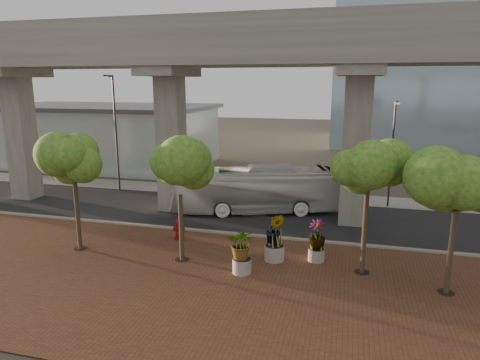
# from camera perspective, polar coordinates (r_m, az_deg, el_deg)

# --- Properties ---
(ground) EXTENTS (160.00, 160.00, 0.00)m
(ground) POSITION_cam_1_polar(r_m,az_deg,el_deg) (26.58, 1.48, -6.05)
(ground) COLOR #3D362C
(ground) RESTS_ON ground
(brick_plaza) EXTENTS (70.00, 13.00, 0.06)m
(brick_plaza) POSITION_cam_1_polar(r_m,az_deg,el_deg) (19.44, -4.04, -13.37)
(brick_plaza) COLOR brown
(brick_plaza) RESTS_ON ground
(asphalt_road) EXTENTS (90.00, 8.00, 0.04)m
(asphalt_road) POSITION_cam_1_polar(r_m,az_deg,el_deg) (28.43, 2.40, -4.74)
(asphalt_road) COLOR black
(asphalt_road) RESTS_ON ground
(curb_strip) EXTENTS (70.00, 0.25, 0.16)m
(curb_strip) POSITION_cam_1_polar(r_m,az_deg,el_deg) (24.72, 0.42, -7.33)
(curb_strip) COLOR gray
(curb_strip) RESTS_ON ground
(far_sidewalk) EXTENTS (90.00, 3.00, 0.06)m
(far_sidewalk) POSITION_cam_1_polar(r_m,az_deg,el_deg) (33.61, 4.40, -1.97)
(far_sidewalk) COLOR gray
(far_sidewalk) RESTS_ON ground
(transit_viaduct) EXTENTS (72.00, 5.60, 12.40)m
(transit_viaduct) POSITION_cam_1_polar(r_m,az_deg,el_deg) (27.13, 2.55, 10.05)
(transit_viaduct) COLOR #9B988D
(transit_viaduct) RESTS_ON ground
(station_pavilion) EXTENTS (23.00, 13.00, 6.30)m
(station_pavilion) POSITION_cam_1_polar(r_m,az_deg,el_deg) (48.25, -17.75, 5.84)
(station_pavilion) COLOR silver
(station_pavilion) RESTS_ON ground
(transit_bus) EXTENTS (11.51, 5.80, 3.13)m
(transit_bus) POSITION_cam_1_polar(r_m,az_deg,el_deg) (28.74, 1.96, -1.34)
(transit_bus) COLOR silver
(transit_bus) RESTS_ON ground
(fire_hydrant) EXTENTS (0.61, 0.55, 1.21)m
(fire_hydrant) POSITION_cam_1_polar(r_m,az_deg,el_deg) (24.24, -8.16, -6.47)
(fire_hydrant) COLOR maroon
(fire_hydrant) RESTS_ON ground
(planter_front) EXTENTS (1.95, 1.95, 2.14)m
(planter_front) POSITION_cam_1_polar(r_m,az_deg,el_deg) (19.65, 0.27, -8.79)
(planter_front) COLOR #ADA59C
(planter_front) RESTS_ON ground
(planter_right) EXTENTS (1.96, 1.96, 2.09)m
(planter_right) POSITION_cam_1_polar(r_m,az_deg,el_deg) (21.25, 10.23, -7.41)
(planter_right) COLOR #AEA99D
(planter_right) RESTS_ON ground
(planter_left) EXTENTS (2.18, 2.18, 2.39)m
(planter_left) POSITION_cam_1_polar(r_m,az_deg,el_deg) (21.01, 4.65, -6.93)
(planter_left) COLOR gray
(planter_left) RESTS_ON ground
(street_tree_far_west) EXTENTS (3.43, 3.43, 6.30)m
(street_tree_far_west) POSITION_cam_1_polar(r_m,az_deg,el_deg) (23.13, -21.40, 2.41)
(street_tree_far_west) COLOR #4E402C
(street_tree_far_west) RESTS_ON ground
(street_tree_near_west) EXTENTS (3.65, 3.65, 6.05)m
(street_tree_near_west) POSITION_cam_1_polar(r_m,az_deg,el_deg) (20.40, -8.08, 0.88)
(street_tree_near_west) COLOR #4E402C
(street_tree_near_west) RESTS_ON ground
(street_tree_near_east) EXTENTS (3.56, 3.56, 6.73)m
(street_tree_near_east) POSITION_cam_1_polar(r_m,az_deg,el_deg) (19.46, 16.83, 2.02)
(street_tree_near_east) COLOR #4E402C
(street_tree_near_east) RESTS_ON ground
(street_tree_far_east) EXTENTS (3.68, 3.68, 6.34)m
(street_tree_far_east) POSITION_cam_1_polar(r_m,az_deg,el_deg) (18.87, 27.11, -0.53)
(street_tree_far_east) COLOR #4E402C
(street_tree_far_east) RESTS_ON ground
(streetlamp_west) EXTENTS (0.45, 1.32, 9.14)m
(streetlamp_west) POSITION_cam_1_polar(r_m,az_deg,el_deg) (34.97, -16.36, 6.96)
(streetlamp_west) COLOR #2F2F34
(streetlamp_west) RESTS_ON ground
(streetlamp_east) EXTENTS (0.37, 1.07, 7.41)m
(streetlamp_east) POSITION_cam_1_polar(r_m,az_deg,el_deg) (31.16, 19.66, 4.21)
(streetlamp_east) COLOR #323237
(streetlamp_east) RESTS_ON ground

